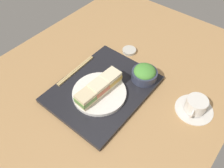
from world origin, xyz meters
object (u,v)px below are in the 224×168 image
object	(u,v)px
sandwich_middle	(99,88)
sandwich_far	(86,98)
sandwich_plate	(99,93)
chopsticks_pair	(76,70)
salad_bowl	(145,73)
small_sauce_dish	(129,51)
sandwich_near	(111,78)
coffee_cup	(195,106)

from	to	relation	value
sandwich_middle	sandwich_far	xyz separation A→B (cm)	(6.66, -0.53, -0.21)
sandwich_plate	chopsticks_pair	size ratio (longest dim) A/B	0.99
salad_bowl	small_sauce_dish	xyz separation A→B (cm)	(-11.66, -16.06, -4.14)
salad_bowl	chopsticks_pair	xyz separation A→B (cm)	(14.90, -25.74, -2.70)
salad_bowl	small_sauce_dish	distance (cm)	20.27
chopsticks_pair	sandwich_far	bearing A→B (deg)	57.93
small_sauce_dish	sandwich_near	bearing A→B (deg)	17.86
sandwich_near	small_sauce_dish	xyz separation A→B (cm)	(-23.34, -7.52, -5.26)
sandwich_middle	coffee_cup	distance (cm)	37.52
chopsticks_pair	salad_bowl	bearing A→B (deg)	120.06
sandwich_near	chopsticks_pair	bearing A→B (deg)	-79.41
sandwich_plate	sandwich_near	size ratio (longest dim) A/B	2.85
sandwich_plate	sandwich_middle	world-z (taller)	sandwich_middle
salad_bowl	chopsticks_pair	size ratio (longest dim) A/B	0.50
sandwich_middle	chopsticks_pair	xyz separation A→B (cm)	(-3.44, -16.66, -3.75)
salad_bowl	sandwich_far	bearing A→B (deg)	-21.03
small_sauce_dish	sandwich_middle	bearing A→B (deg)	13.10
sandwich_near	sandwich_middle	world-z (taller)	sandwich_near
sandwich_far	sandwich_near	bearing A→B (deg)	175.41
sandwich_near	chopsticks_pair	xyz separation A→B (cm)	(3.22, -17.20, -3.82)
coffee_cup	sandwich_near	bearing A→B (deg)	-70.26
sandwich_far	sandwich_middle	bearing A→B (deg)	175.41
coffee_cup	small_sauce_dish	world-z (taller)	coffee_cup
sandwich_far	coffee_cup	size ratio (longest dim) A/B	0.54
sandwich_middle	small_sauce_dish	xyz separation A→B (cm)	(-30.00, -6.98, -5.19)
sandwich_plate	coffee_cup	bearing A→B (deg)	119.12
sandwich_near	sandwich_far	distance (cm)	13.36
small_sauce_dish	coffee_cup	bearing A→B (deg)	73.40
sandwich_middle	chopsticks_pair	world-z (taller)	sandwich_middle
sandwich_plate	small_sauce_dish	bearing A→B (deg)	-166.90
salad_bowl	coffee_cup	world-z (taller)	salad_bowl
sandwich_near	chopsticks_pair	size ratio (longest dim) A/B	0.35
sandwich_far	chopsticks_pair	xyz separation A→B (cm)	(-10.10, -16.13, -3.54)
coffee_cup	sandwich_far	bearing A→B (deg)	-53.18
sandwich_near	salad_bowl	distance (cm)	14.51
sandwich_plate	small_sauce_dish	size ratio (longest dim) A/B	3.28
sandwich_plate	small_sauce_dish	distance (cm)	30.86
sandwich_middle	chopsticks_pair	distance (cm)	17.42
salad_bowl	coffee_cup	xyz separation A→B (cm)	(0.16, 23.57, -2.29)
sandwich_near	coffee_cup	xyz separation A→B (cm)	(-11.52, 32.11, -3.41)
small_sauce_dish	sandwich_far	bearing A→B (deg)	9.98
sandwich_near	coffee_cup	distance (cm)	34.29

